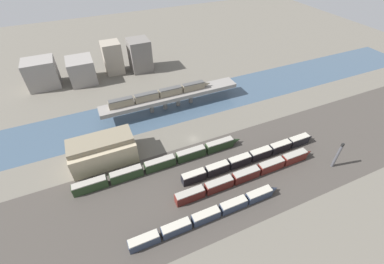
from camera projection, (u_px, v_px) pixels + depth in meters
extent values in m
plane|color=#666056|center=(193.00, 139.00, 112.27)|extent=(400.00, 400.00, 0.00)
cube|color=#423D38|center=(220.00, 178.00, 95.57)|extent=(280.00, 42.00, 0.01)
cube|color=#3D5166|center=(172.00, 107.00, 131.04)|extent=(320.00, 28.07, 0.01)
cube|color=gray|center=(171.00, 96.00, 126.96)|extent=(70.06, 8.22, 1.98)
cylinder|color=gray|center=(152.00, 107.00, 126.09)|extent=(2.00, 2.00, 5.29)
cylinder|color=gray|center=(165.00, 104.00, 128.25)|extent=(2.00, 2.00, 5.29)
cylinder|color=gray|center=(178.00, 101.00, 130.40)|extent=(2.00, 2.00, 5.29)
cylinder|color=gray|center=(191.00, 98.00, 132.56)|extent=(2.00, 2.00, 5.29)
cube|color=gray|center=(121.00, 103.00, 117.74)|extent=(11.46, 2.94, 3.33)
cube|color=#4C4C4C|center=(120.00, 100.00, 116.53)|extent=(11.00, 2.71, 0.40)
cube|color=gray|center=(147.00, 97.00, 121.46)|extent=(11.46, 2.94, 3.33)
cube|color=#4C4C4C|center=(146.00, 94.00, 120.25)|extent=(11.00, 2.71, 0.40)
cube|color=gray|center=(171.00, 92.00, 125.18)|extent=(11.46, 2.94, 3.33)
cube|color=#4C4C4C|center=(170.00, 88.00, 123.97)|extent=(11.00, 2.71, 0.40)
cube|color=gray|center=(193.00, 87.00, 128.91)|extent=(11.46, 2.94, 3.33)
cube|color=#4C4C4C|center=(193.00, 83.00, 127.69)|extent=(11.00, 2.71, 0.40)
cone|color=gray|center=(207.00, 84.00, 131.39)|extent=(4.01, 2.65, 2.65)
cube|color=#2D384C|center=(144.00, 241.00, 75.66)|extent=(9.36, 2.97, 3.11)
cube|color=#B7B2A3|center=(143.00, 238.00, 74.52)|extent=(8.99, 2.73, 0.40)
cube|color=#2D384C|center=(176.00, 228.00, 78.78)|extent=(9.36, 2.97, 3.11)
cube|color=#B7B2A3|center=(176.00, 225.00, 77.64)|extent=(8.99, 2.73, 0.40)
cube|color=#2D384C|center=(206.00, 216.00, 81.90)|extent=(9.36, 2.97, 3.11)
cube|color=#B7B2A3|center=(206.00, 213.00, 80.76)|extent=(8.99, 2.73, 0.40)
cube|color=#2D384C|center=(233.00, 205.00, 85.03)|extent=(9.36, 2.97, 3.11)
cube|color=#B7B2A3|center=(234.00, 202.00, 83.89)|extent=(8.99, 2.73, 0.40)
cube|color=#2D384C|center=(259.00, 195.00, 88.15)|extent=(9.36, 2.97, 3.11)
cube|color=#B7B2A3|center=(260.00, 192.00, 87.01)|extent=(8.99, 2.73, 0.40)
cone|color=#2D384C|center=(274.00, 189.00, 90.19)|extent=(3.28, 2.67, 2.67)
cube|color=#5B1E19|center=(190.00, 196.00, 87.51)|extent=(10.40, 3.01, 3.70)
cube|color=#9E998E|center=(190.00, 192.00, 86.17)|extent=(9.98, 2.77, 0.40)
cube|color=#5B1E19|center=(219.00, 185.00, 90.96)|extent=(10.40, 3.01, 3.70)
cube|color=#9E998E|center=(219.00, 181.00, 89.63)|extent=(9.98, 2.77, 0.40)
cube|color=#5B1E19|center=(246.00, 175.00, 94.42)|extent=(10.40, 3.01, 3.70)
cube|color=#9E998E|center=(247.00, 171.00, 93.08)|extent=(9.98, 2.77, 0.40)
cube|color=#5B1E19|center=(271.00, 166.00, 97.87)|extent=(10.40, 3.01, 3.70)
cube|color=#9E998E|center=(272.00, 162.00, 96.54)|extent=(9.98, 2.77, 0.40)
cube|color=#5B1E19|center=(294.00, 157.00, 101.33)|extent=(10.40, 3.01, 3.70)
cube|color=#9E998E|center=(296.00, 154.00, 99.99)|extent=(9.98, 2.77, 0.40)
cone|color=#5B1E19|center=(308.00, 153.00, 103.60)|extent=(3.64, 2.71, 2.71)
cube|color=black|center=(194.00, 177.00, 93.79)|extent=(9.05, 3.03, 3.61)
cube|color=#B7B2A3|center=(194.00, 173.00, 92.49)|extent=(8.69, 2.79, 0.40)
cube|color=black|center=(217.00, 169.00, 96.79)|extent=(9.05, 3.03, 3.61)
cube|color=#B7B2A3|center=(218.00, 165.00, 95.49)|extent=(8.69, 2.79, 0.40)
cube|color=black|center=(239.00, 161.00, 99.79)|extent=(9.05, 3.03, 3.61)
cube|color=#B7B2A3|center=(240.00, 158.00, 98.49)|extent=(8.69, 2.79, 0.40)
cube|color=black|center=(260.00, 154.00, 102.79)|extent=(9.05, 3.03, 3.61)
cube|color=#B7B2A3|center=(261.00, 150.00, 101.48)|extent=(8.69, 2.79, 0.40)
cube|color=black|center=(280.00, 147.00, 105.79)|extent=(9.05, 3.03, 3.61)
cube|color=#B7B2A3|center=(281.00, 144.00, 104.48)|extent=(8.69, 2.79, 0.40)
cube|color=black|center=(298.00, 141.00, 108.78)|extent=(9.05, 3.03, 3.61)
cube|color=#B7B2A3|center=(300.00, 137.00, 107.48)|extent=(8.69, 2.79, 0.40)
cone|color=black|center=(309.00, 137.00, 110.78)|extent=(3.17, 2.73, 2.73)
cube|color=#23381E|center=(90.00, 186.00, 90.62)|extent=(12.01, 2.91, 3.76)
cube|color=#9E998E|center=(89.00, 182.00, 89.27)|extent=(11.53, 2.68, 0.40)
cube|color=#23381E|center=(127.00, 175.00, 94.61)|extent=(12.01, 2.91, 3.76)
cube|color=#9E998E|center=(126.00, 171.00, 93.26)|extent=(11.53, 2.68, 0.40)
cube|color=#23381E|center=(160.00, 164.00, 98.59)|extent=(12.01, 2.91, 3.76)
cube|color=#9E998E|center=(160.00, 160.00, 97.24)|extent=(11.53, 2.68, 0.40)
cube|color=#23381E|center=(191.00, 154.00, 102.58)|extent=(12.01, 2.91, 3.76)
cube|color=#9E998E|center=(191.00, 151.00, 101.22)|extent=(11.53, 2.68, 0.40)
cube|color=#23381E|center=(219.00, 145.00, 106.56)|extent=(12.01, 2.91, 3.76)
cube|color=#9E998E|center=(220.00, 142.00, 105.21)|extent=(11.53, 2.68, 0.40)
cone|color=#23381E|center=(236.00, 140.00, 109.17)|extent=(4.20, 2.62, 2.62)
cube|color=tan|center=(103.00, 151.00, 100.07)|extent=(24.55, 13.92, 9.02)
cube|color=#7C725C|center=(100.00, 141.00, 96.50)|extent=(24.06, 9.74, 1.98)
cylinder|color=#4C4C51|center=(337.00, 156.00, 96.77)|extent=(1.03, 1.03, 10.79)
cube|color=black|center=(343.00, 145.00, 92.88)|extent=(1.00, 0.70, 1.20)
cube|color=gray|center=(42.00, 74.00, 141.70)|extent=(16.16, 13.70, 15.68)
cube|color=gray|center=(82.00, 71.00, 146.51)|extent=(14.05, 15.91, 13.77)
cube|color=gray|center=(113.00, 58.00, 153.72)|extent=(10.55, 10.94, 18.69)
cube|color=slate|center=(140.00, 55.00, 156.38)|extent=(12.31, 13.04, 18.96)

